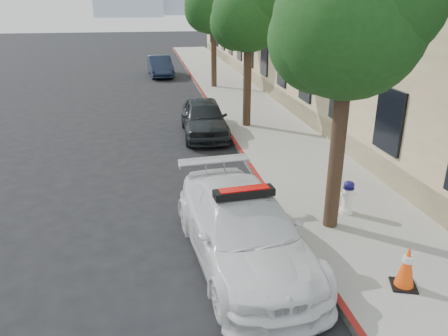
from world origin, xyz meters
TOP-DOWN VIEW (x-y plane):
  - ground at (0.00, 0.00)m, footprint 120.00×120.00m
  - sidewalk at (3.60, 10.00)m, footprint 3.20×50.00m
  - curb_strip at (2.06, 10.00)m, footprint 0.12×50.00m
  - tree_near at (2.93, -2.01)m, footprint 2.92×2.82m
  - tree_mid at (2.93, 5.99)m, footprint 2.77×2.64m
  - tree_far at (2.93, 13.99)m, footprint 3.10×3.00m
  - police_car at (0.83, -2.80)m, footprint 2.33×4.84m
  - parked_car_mid at (1.20, 5.45)m, footprint 1.67×3.89m
  - parked_car_far at (0.17, 18.79)m, footprint 1.61×3.94m
  - fire_hydrant at (3.49, -1.53)m, footprint 0.31×0.29m
  - traffic_cone at (3.26, -4.23)m, footprint 0.52×0.52m

SIDE VIEW (x-z plane):
  - ground at x=0.00m, z-range 0.00..0.00m
  - sidewalk at x=3.60m, z-range 0.00..0.15m
  - curb_strip at x=2.06m, z-range 0.00..0.15m
  - fire_hydrant at x=3.49m, z-range 0.14..0.91m
  - traffic_cone at x=3.26m, z-range 0.15..0.92m
  - parked_car_far at x=0.17m, z-range 0.00..1.27m
  - parked_car_mid at x=1.20m, z-range 0.00..1.31m
  - police_car at x=0.83m, z-range -0.07..1.44m
  - tree_mid at x=2.93m, z-range 1.45..6.88m
  - tree_near at x=2.93m, z-range 1.46..7.08m
  - tree_far at x=2.93m, z-range 1.48..7.29m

